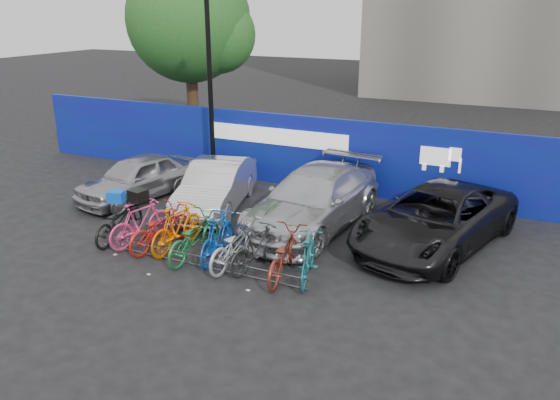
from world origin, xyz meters
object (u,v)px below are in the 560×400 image
Objects in this scene: car_2 at (314,199)px; bike_1 at (141,223)px; car_0 at (137,178)px; car_3 at (436,218)px; tree at (194,23)px; bike_6 at (236,244)px; car_1 at (216,186)px; lamppost at (210,85)px; bike_4 at (194,237)px; bike_rack at (197,260)px; bike_0 at (119,221)px; bike_9 at (308,258)px; bike_7 at (257,248)px; bike_8 at (284,254)px; bike_3 at (177,228)px; bike_5 at (218,237)px; bike_2 at (160,228)px.

bike_1 is (-3.56, -2.94, -0.21)m from car_2.
car_3 reaches higher than car_0.
bike_6 is at bearing -53.42° from tree.
tree is at bearing 165.19° from car_3.
car_2 is (5.88, 0.18, 0.10)m from car_0.
car_0 is at bearing 171.52° from car_1.
car_3 is 2.79× the size of bike_1.
car_0 is 0.75× the size of car_3.
lamppost reaches higher than bike_4.
car_2 is 2.61× the size of bike_4.
bike_4 reaches higher than bike_rack.
car_1 reaches higher than bike_0.
bike_7 is at bearing -12.92° from bike_9.
bike_rack is 2.78m from bike_0.
car_3 is 2.59× the size of bike_4.
bike_rack is 3.13× the size of bike_7.
bike_rack is at bearing 5.86° from bike_8.
bike_1 is 0.98× the size of bike_3.
car_0 is 2.03× the size of bike_0.
bike_8 is (3.00, -0.20, -0.04)m from bike_3.
tree reaches higher than car_1.
car_1 is at bearing -65.33° from bike_5.
tree is 4.32× the size of bike_9.
car_1 is 3.49m from bike_5.
car_2 is at bearing -40.85° from tree.
bike_3 is at bearing -160.30° from bike_1.
car_3 is at bearing -144.79° from bike_2.
bike_9 reaches higher than bike_rack.
bike_rack is 5.98m from car_3.
bike_6 is at bearing -12.65° from bike_9.
tree is at bearing -73.06° from bike_0.
bike_3 is 0.94× the size of bike_4.
car_1 is 3.39m from bike_4.
bike_8 reaches higher than bike_0.
bike_6 is 1.80m from bike_9.
car_0 is 2.23× the size of bike_9.
tree is 3.98× the size of bike_3.
car_0 is at bearing -11.58° from bike_7.
bike_6 is (5.12, -2.81, -0.14)m from car_0.
tree is at bearing -47.25° from bike_6.
bike_9 is (3.55, -0.13, -0.05)m from bike_3.
bike_1 is (1.18, -5.47, -2.69)m from lamppost.
bike_2 reaches higher than bike_0.
bike_7 is at bearing -175.62° from bike_4.
lamppost reaches higher than bike_rack.
bike_5 is at bearing -178.23° from bike_3.
bike_4 is (1.28, -3.13, -0.16)m from car_1.
bike_1 is 0.58m from bike_2.
bike_8 is at bearing -114.74° from car_3.
car_3 is (11.56, -7.12, -4.32)m from tree.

